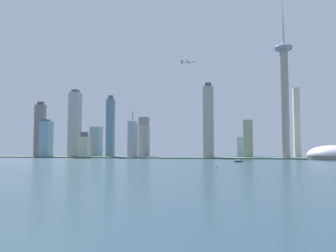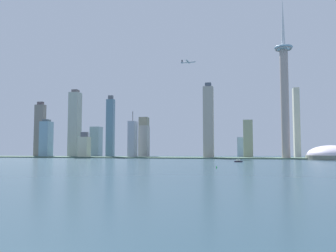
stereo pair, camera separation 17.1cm
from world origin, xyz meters
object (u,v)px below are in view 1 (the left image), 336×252
at_px(skyscraper_0, 96,142).
at_px(airplane, 188,62).
at_px(stadium_dome, 331,156).
at_px(skyscraper_10, 145,141).
at_px(skyscraper_7, 133,139).
at_px(skyscraper_9, 297,123).
at_px(skyscraper_2, 84,146).
at_px(skyscraper_5, 46,139).
at_px(observation_tower, 284,85).
at_px(skyscraper_12, 241,147).
at_px(skyscraper_3, 248,139).
at_px(skyscraper_4, 144,137).
at_px(skyscraper_11, 40,130).
at_px(skyscraper_1, 208,122).
at_px(channel_buoy_0, 217,167).
at_px(skyscraper_8, 110,127).
at_px(boat_1, 238,161).
at_px(skyscraper_6, 75,124).

distance_m(skyscraper_0, airplane, 330.87).
xyz_separation_m(stadium_dome, skyscraper_10, (-413.13, 88.10, 32.29)).
relative_size(skyscraper_7, skyscraper_9, 0.67).
bearing_deg(skyscraper_2, skyscraper_7, 15.97).
height_order(skyscraper_5, skyscraper_9, skyscraper_9).
xyz_separation_m(observation_tower, skyscraper_12, (-90.31, 99.99, -130.67)).
bearing_deg(skyscraper_10, observation_tower, -13.15).
xyz_separation_m(skyscraper_0, skyscraper_2, (11.90, -91.14, -12.76)).
xyz_separation_m(skyscraper_3, airplane, (-131.20, -42.04, 175.33)).
relative_size(skyscraper_4, skyscraper_11, 0.72).
relative_size(observation_tower, skyscraper_2, 5.71).
distance_m(skyscraper_1, skyscraper_7, 191.35).
height_order(observation_tower, skyscraper_5, observation_tower).
height_order(observation_tower, skyscraper_1, observation_tower).
xyz_separation_m(skyscraper_11, airplane, (404.74, -43.72, 148.56)).
xyz_separation_m(stadium_dome, skyscraper_3, (-159.00, 62.02, 36.15)).
bearing_deg(skyscraper_3, skyscraper_9, 27.57).
distance_m(skyscraper_1, channel_buoy_0, 377.83).
bearing_deg(skyscraper_1, skyscraper_7, 172.78).
bearing_deg(skyscraper_4, skyscraper_3, -13.33).
height_order(skyscraper_10, airplane, airplane).
bearing_deg(channel_buoy_0, airplane, 103.48).
bearing_deg(skyscraper_2, skyscraper_8, 40.39).
height_order(skyscraper_3, skyscraper_12, skyscraper_3).
height_order(skyscraper_3, skyscraper_5, skyscraper_5).
relative_size(skyscraper_0, skyscraper_8, 0.52).
bearing_deg(boat_1, skyscraper_0, 134.21).
relative_size(skyscraper_5, skyscraper_10, 1.21).
xyz_separation_m(skyscraper_9, skyscraper_12, (-130.45, -11.13, -59.29)).
relative_size(skyscraper_3, skyscraper_7, 0.78).
relative_size(skyscraper_7, skyscraper_12, 2.28).
height_order(skyscraper_4, skyscraper_5, skyscraper_4).
distance_m(observation_tower, skyscraper_6, 518.88).
bearing_deg(skyscraper_5, skyscraper_1, -2.91).
height_order(stadium_dome, airplane, airplane).
relative_size(skyscraper_8, channel_buoy_0, 56.68).
bearing_deg(skyscraper_12, skyscraper_7, -166.24).
distance_m(skyscraper_8, airplane, 252.41).
bearing_deg(skyscraper_6, skyscraper_8, -4.23).
xyz_separation_m(skyscraper_4, boat_1, (245.62, -294.97, -51.02)).
bearing_deg(stadium_dome, skyscraper_10, 167.96).
height_order(skyscraper_2, skyscraper_5, skyscraper_5).
bearing_deg(airplane, stadium_dome, 1.10).
bearing_deg(skyscraper_2, skyscraper_11, 162.77).
height_order(skyscraper_2, skyscraper_12, skyscraper_2).
bearing_deg(stadium_dome, boat_1, -136.75).
bearing_deg(skyscraper_8, observation_tower, -6.51).
relative_size(skyscraper_2, skyscraper_4, 0.58).
xyz_separation_m(skyscraper_3, skyscraper_7, (-272.64, -13.97, 0.26)).
xyz_separation_m(observation_tower, skyscraper_8, (-409.78, 46.78, -80.79)).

